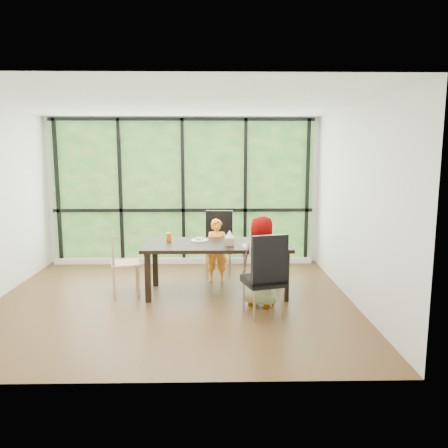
{
  "coord_description": "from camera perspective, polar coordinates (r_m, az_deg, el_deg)",
  "views": [
    {
      "loc": [
        0.6,
        -5.99,
        2.05
      ],
      "look_at": [
        0.72,
        0.25,
        1.05
      ],
      "focal_mm": 35.56,
      "sensor_mm": 36.0,
      "label": 1
    }
  ],
  "objects": [
    {
      "name": "window_sill",
      "position": [
        8.4,
        -5.17,
        -4.71
      ],
      "size": [
        4.8,
        0.12,
        0.1
      ],
      "primitive_type": "cube",
      "color": "silver",
      "rests_on": "ground"
    },
    {
      "name": "child_older",
      "position": [
        6.0,
        5.12,
        -4.79
      ],
      "size": [
        0.71,
        0.6,
        1.22
      ],
      "primitive_type": "imported",
      "rotation": [
        0.0,
        0.0,
        2.71
      ],
      "color": "slate",
      "rests_on": "ground"
    },
    {
      "name": "white_mug",
      "position": [
        6.58,
        7.46,
        -1.96
      ],
      "size": [
        0.09,
        0.09,
        0.09
      ],
      "primitive_type": "cylinder",
      "color": "white",
      "rests_on": "dining_table"
    },
    {
      "name": "window_mullions",
      "position": [
        8.23,
        -5.28,
        4.19
      ],
      "size": [
        4.8,
        0.06,
        2.65
      ],
      "primitive_type": null,
      "color": "black",
      "rests_on": "back_wall"
    },
    {
      "name": "placemat",
      "position": [
        6.28,
        4.33,
        -2.84
      ],
      "size": [
        0.42,
        0.31,
        0.01
      ],
      "primitive_type": "cube",
      "color": "tan",
      "rests_on": "dining_table"
    },
    {
      "name": "crepe_rolls_near",
      "position": [
        6.29,
        4.26,
        -2.56
      ],
      "size": [
        0.1,
        0.12,
        0.04
      ],
      "primitive_type": null,
      "color": "tan",
      "rests_on": "plate_near"
    },
    {
      "name": "orange_cup",
      "position": [
        6.68,
        -7.1,
        -1.67
      ],
      "size": [
        0.07,
        0.07,
        0.12
      ],
      "primitive_type": "cylinder",
      "color": "#D75600",
      "rests_on": "dining_table"
    },
    {
      "name": "crepe_rolls_far",
      "position": [
        6.64,
        -3.14,
        -1.88
      ],
      "size": [
        0.15,
        0.12,
        0.04
      ],
      "primitive_type": null,
      "color": "tan",
      "rests_on": "plate_far"
    },
    {
      "name": "dining_table",
      "position": [
        6.55,
        -0.9,
        -5.7
      ],
      "size": [
        2.19,
        1.15,
        0.75
      ],
      "primitive_type": "cube",
      "rotation": [
        0.0,
        0.0,
        -0.09
      ],
      "color": "black",
      "rests_on": "ground"
    },
    {
      "name": "tissue_box",
      "position": [
        6.33,
        0.72,
        -2.24
      ],
      "size": [
        0.13,
        0.13,
        0.11
      ],
      "primitive_type": "cube",
      "color": "tan",
      "rests_on": "dining_table"
    },
    {
      "name": "plate_near",
      "position": [
        6.29,
        4.26,
        -2.78
      ],
      "size": [
        0.21,
        0.21,
        0.01
      ],
      "primitive_type": "cylinder",
      "color": "white",
      "rests_on": "dining_table"
    },
    {
      "name": "foliage_backdrop",
      "position": [
        8.27,
        -5.26,
        4.21
      ],
      "size": [
        4.8,
        0.02,
        2.65
      ],
      "primitive_type": "cube",
      "color": "#214C1B",
      "rests_on": "back_wall"
    },
    {
      "name": "plate_far",
      "position": [
        6.65,
        -3.13,
        -2.1
      ],
      "size": [
        0.26,
        0.26,
        0.02
      ],
      "primitive_type": "cylinder",
      "color": "white",
      "rests_on": "dining_table"
    },
    {
      "name": "straw_pink",
      "position": [
        6.26,
        6.94,
        -1.31
      ],
      "size": [
        0.01,
        0.04,
        0.2
      ],
      "primitive_type": "cylinder",
      "rotation": [
        0.14,
        0.0,
        0.0
      ],
      "color": "pink",
      "rests_on": "green_cup"
    },
    {
      "name": "tissue",
      "position": [
        6.31,
        0.72,
        -1.26
      ],
      "size": [
        0.12,
        0.12,
        0.11
      ],
      "primitive_type": "cone",
      "color": "white",
      "rests_on": "tissue_box"
    },
    {
      "name": "back_wall",
      "position": [
        8.29,
        -5.25,
        4.23
      ],
      "size": [
        5.0,
        0.0,
        5.0
      ],
      "primitive_type": "plane",
      "rotation": [
        1.57,
        0.0,
        0.0
      ],
      "color": "silver",
      "rests_on": "ground"
    },
    {
      "name": "green_cup",
      "position": [
        6.28,
        6.92,
        -2.28
      ],
      "size": [
        0.09,
        0.09,
        0.14
      ],
      "primitive_type": "cylinder",
      "color": "#56CE3F",
      "rests_on": "dining_table"
    },
    {
      "name": "chair_window_leather",
      "position": [
        7.46,
        -0.69,
        -2.56
      ],
      "size": [
        0.49,
        0.49,
        1.08
      ],
      "primitive_type": "cube",
      "rotation": [
        0.0,
        0.0,
        -0.06
      ],
      "color": "black",
      "rests_on": "ground"
    },
    {
      "name": "chair_interior_leather",
      "position": [
        5.63,
        5.06,
        -6.49
      ],
      "size": [
        0.57,
        0.57,
        1.08
      ],
      "primitive_type": "cube",
      "rotation": [
        0.0,
        0.0,
        3.43
      ],
      "color": "black",
      "rests_on": "ground"
    },
    {
      "name": "ground",
      "position": [
        6.35,
        -6.54,
        -9.77
      ],
      "size": [
        5.0,
        5.0,
        0.0
      ],
      "primitive_type": "plane",
      "color": "black",
      "rests_on": "ground"
    },
    {
      "name": "child_toddler",
      "position": [
        7.08,
        -0.92,
        -3.45
      ],
      "size": [
        0.39,
        0.27,
        1.02
      ],
      "primitive_type": "imported",
      "rotation": [
        0.0,
        0.0,
        -0.06
      ],
      "color": "orange",
      "rests_on": "ground"
    },
    {
      "name": "chair_end_beech",
      "position": [
        6.66,
        -12.57,
        -5.01
      ],
      "size": [
        0.49,
        0.5,
        0.9
      ],
      "primitive_type": "cube",
      "rotation": [
        0.0,
        0.0,
        1.8
      ],
      "color": "#A47952",
      "rests_on": "ground"
    },
    {
      "name": "straw_white",
      "position": [
        6.66,
        -7.11,
        -0.84
      ],
      "size": [
        0.01,
        0.04,
        0.2
      ],
      "primitive_type": "cylinder",
      "rotation": [
        0.14,
        0.0,
        0.0
      ],
      "color": "white",
      "rests_on": "orange_cup"
    }
  ]
}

